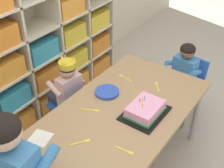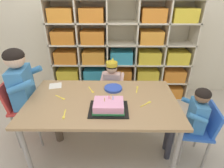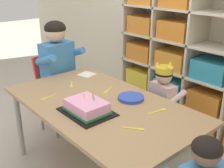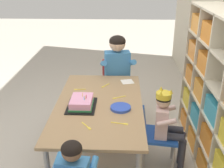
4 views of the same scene
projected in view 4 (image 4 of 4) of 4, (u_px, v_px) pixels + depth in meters
name	position (u px, v px, depth m)	size (l,w,h in m)	color
ground	(100.00, 157.00, 2.83)	(16.00, 16.00, 0.00)	#BCB2A3
activity_table	(99.00, 108.00, 2.60)	(1.42, 0.81, 0.63)	#A37F56
classroom_chair_blue	(154.00, 134.00, 2.60)	(0.35, 0.40, 0.58)	#1E4CA8
child_with_crown	(166.00, 120.00, 2.52)	(0.32, 0.32, 0.82)	beige
classroom_chair_adult_side	(117.00, 82.00, 3.45)	(0.36, 0.41, 0.75)	red
adult_helper_seated	(118.00, 70.00, 3.26)	(0.45, 0.43, 1.08)	#3D7FBC
birthday_cake_on_tray	(82.00, 103.00, 2.51)	(0.34, 0.26, 0.12)	black
paper_plate_stack	(121.00, 108.00, 2.48)	(0.19, 0.19, 0.02)	blue
paper_napkin_square	(127.00, 82.00, 3.06)	(0.13, 0.13, 0.00)	white
fork_near_cake_tray	(118.00, 97.00, 2.69)	(0.08, 0.13, 0.00)	yellow
fork_near_child_seat	(87.00, 126.00, 2.21)	(0.11, 0.09, 0.00)	yellow
fork_by_napkin	(79.00, 89.00, 2.87)	(0.03, 0.12, 0.00)	yellow
fork_at_table_front_edge	(105.00, 86.00, 2.95)	(0.12, 0.09, 0.00)	yellow
fork_beside_plate_stack	(121.00, 123.00, 2.25)	(0.04, 0.14, 0.00)	yellow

